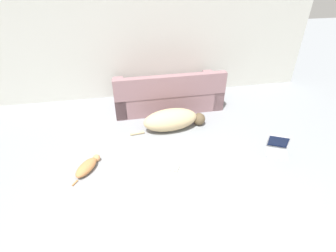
{
  "coord_description": "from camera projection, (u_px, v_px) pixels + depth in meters",
  "views": [
    {
      "loc": [
        -0.41,
        -1.6,
        2.64
      ],
      "look_at": [
        0.18,
        1.56,
        0.49
      ],
      "focal_mm": 28.0,
      "sensor_mm": 36.0,
      "label": 1
    }
  ],
  "objects": [
    {
      "name": "laptop_open",
      "position": [
        278.0,
        146.0,
        4.12
      ],
      "size": [
        0.41,
        0.4,
        0.25
      ],
      "rotation": [
        0.0,
        0.0,
        -0.46
      ],
      "color": "#B7B7BC",
      "rests_on": "ground_plane"
    },
    {
      "name": "dog",
      "position": [
        172.0,
        120.0,
        4.58
      ],
      "size": [
        1.38,
        0.52,
        0.38
      ],
      "rotation": [
        0.0,
        0.0,
        0.1
      ],
      "color": "tan",
      "rests_on": "ground_plane"
    },
    {
      "name": "wall_back",
      "position": [
        139.0,
        32.0,
        5.09
      ],
      "size": [
        7.21,
        0.06,
        2.66
      ],
      "color": "beige",
      "rests_on": "ground_plane"
    },
    {
      "name": "cat",
      "position": [
        87.0,
        166.0,
        3.76
      ],
      "size": [
        0.4,
        0.55,
        0.14
      ],
      "rotation": [
        0.0,
        0.0,
        0.99
      ],
      "color": "#BC7A47",
      "rests_on": "ground_plane"
    },
    {
      "name": "ground_plane",
      "position": [
        178.0,
        244.0,
        2.83
      ],
      "size": [
        20.0,
        20.0,
        0.0
      ],
      "primitive_type": "plane",
      "color": "gray"
    },
    {
      "name": "couch",
      "position": [
        168.0,
        95.0,
        5.22
      ],
      "size": [
        2.09,
        0.86,
        0.8
      ],
      "rotation": [
        0.0,
        0.0,
        3.15
      ],
      "color": "gray",
      "rests_on": "ground_plane"
    },
    {
      "name": "book_cream",
      "position": [
        172.0,
        167.0,
        3.82
      ],
      "size": [
        0.25,
        0.23,
        0.02
      ],
      "rotation": [
        0.0,
        0.0,
        -0.52
      ],
      "color": "beige",
      "rests_on": "ground_plane"
    }
  ]
}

